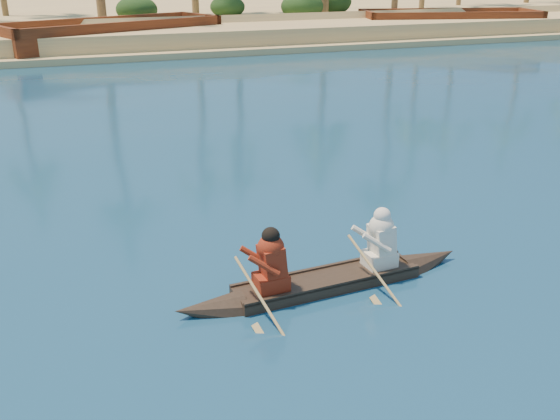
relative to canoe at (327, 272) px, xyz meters
name	(u,v)px	position (x,y,z in m)	size (l,w,h in m)	color
ground	(372,189)	(3.01, 4.00, -0.28)	(160.00, 160.00, 0.00)	#0C3951
sandy_embankment	(121,15)	(3.01, 50.89, 0.25)	(150.00, 51.00, 1.50)	tan
shrub_cluster	(149,22)	(3.01, 35.50, 0.92)	(100.00, 6.00, 2.40)	black
canoe	(327,272)	(0.00, 0.00, 0.00)	(5.23, 1.01, 1.43)	#30231A
barge_mid	(113,38)	(0.06, 30.93, 0.48)	(13.61, 8.69, 2.15)	maroon
barge_right	(449,25)	(23.69, 31.00, 0.45)	(13.09, 7.09, 2.08)	maroon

